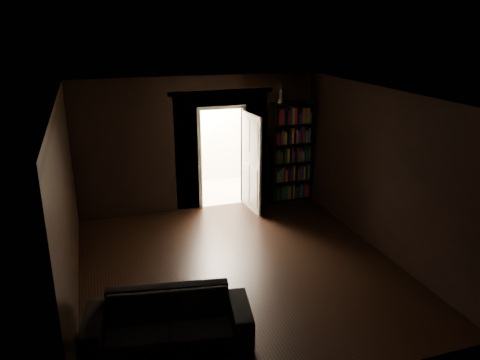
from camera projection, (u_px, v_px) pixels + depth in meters
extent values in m
plane|color=black|center=(240.00, 267.00, 7.62)|extent=(5.50, 5.50, 0.00)
cube|color=black|center=(138.00, 148.00, 9.33)|extent=(2.55, 0.10, 2.80)
cube|color=black|center=(275.00, 138.00, 10.20)|extent=(1.55, 0.10, 2.80)
cube|color=black|center=(220.00, 92.00, 9.50)|extent=(0.90, 0.10, 0.70)
cube|color=black|center=(67.00, 206.00, 6.44)|extent=(0.02, 5.50, 2.80)
cube|color=black|center=(380.00, 171.00, 7.90)|extent=(0.02, 5.50, 2.80)
cube|color=black|center=(324.00, 274.00, 4.70)|extent=(5.00, 0.02, 2.80)
cube|color=beige|center=(240.00, 95.00, 6.72)|extent=(5.00, 5.50, 0.02)
cube|color=white|center=(222.00, 159.00, 9.90)|extent=(1.04, 0.06, 2.17)
cube|color=beige|center=(212.00, 193.00, 11.07)|extent=(2.20, 1.80, 0.10)
cube|color=beige|center=(202.00, 134.00, 11.43)|extent=(2.20, 0.10, 2.40)
cube|color=beige|center=(165.00, 145.00, 10.36)|extent=(0.10, 1.60, 2.40)
cube|color=beige|center=(254.00, 138.00, 10.98)|extent=(0.10, 1.60, 2.40)
cube|color=beige|center=(210.00, 86.00, 10.27)|extent=(2.20, 1.80, 0.10)
cube|color=#B66264|center=(202.00, 92.00, 11.05)|extent=(2.00, 0.04, 0.26)
imported|color=black|center=(168.00, 312.00, 5.78)|extent=(2.17, 1.21, 0.79)
cube|color=black|center=(291.00, 153.00, 10.15)|extent=(0.95, 0.56, 2.20)
cube|color=white|center=(182.00, 155.00, 11.03)|extent=(0.87, 0.83, 1.65)
cube|color=white|center=(252.00, 163.00, 9.66)|extent=(0.13, 0.85, 2.05)
cube|color=silver|center=(281.00, 95.00, 9.73)|extent=(0.12, 0.12, 0.30)
cube|color=black|center=(180.00, 115.00, 10.64)|extent=(0.63, 0.25, 0.26)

